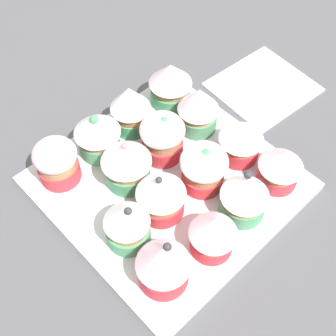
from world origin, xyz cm
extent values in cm
cube|color=#4C4C51|center=(0.00, 0.00, -1.50)|extent=(180.00, 180.00, 3.00)
cube|color=silver|center=(0.00, 0.00, 0.60)|extent=(29.97, 29.97, 1.20)
cylinder|color=#D1333D|center=(-9.83, -9.53, 2.59)|extent=(5.97, 5.97, 2.78)
cylinder|color=#AD7F51|center=(-9.83, -9.53, 4.53)|extent=(5.29, 5.29, 1.10)
cone|color=silver|center=(-9.83, -9.53, 6.96)|extent=(6.32, 6.32, 3.77)
sphere|color=#333338|center=(-9.27, -9.61, 8.70)|extent=(0.96, 0.96, 0.96)
cylinder|color=#D1333D|center=(-2.87, -10.65, 2.43)|extent=(5.28, 5.28, 2.46)
cylinder|color=#AD7F51|center=(-2.87, -10.65, 4.18)|extent=(5.06, 5.06, 1.05)
cone|color=silver|center=(-2.87, -10.65, 6.41)|extent=(5.84, 5.84, 3.40)
cylinder|color=#4C9E6B|center=(3.64, -9.84, 2.54)|extent=(5.89, 5.89, 2.67)
cylinder|color=#AD7F51|center=(3.64, -9.84, 4.37)|extent=(5.59, 5.59, 1.00)
cone|color=white|center=(3.64, -9.84, 6.64)|extent=(6.18, 6.18, 3.54)
sphere|color=#333338|center=(4.15, -9.30, 8.26)|extent=(1.02, 1.02, 1.02)
cylinder|color=#D1333D|center=(10.59, -10.04, 2.33)|extent=(5.38, 5.38, 2.25)
cylinder|color=#AD7F51|center=(10.59, -10.04, 4.03)|extent=(4.99, 4.99, 1.15)
cone|color=silver|center=(10.59, -10.04, 6.12)|extent=(5.91, 5.91, 3.03)
cylinder|color=#4C9E6B|center=(-9.37, -2.80, 2.45)|extent=(5.50, 5.50, 2.50)
cylinder|color=#AD7F51|center=(-9.37, -2.80, 4.49)|extent=(4.86, 4.86, 1.58)
cone|color=white|center=(-9.37, -2.80, 6.82)|extent=(5.60, 5.60, 3.08)
sphere|color=#333338|center=(-9.28, -3.27, 8.22)|extent=(0.93, 0.93, 0.93)
cylinder|color=#D1333D|center=(-3.68, -2.59, 2.40)|extent=(5.95, 5.95, 2.39)
cylinder|color=#AD7F51|center=(-3.68, -2.59, 4.35)|extent=(5.44, 5.44, 1.51)
cone|color=white|center=(-3.68, -2.59, 6.65)|extent=(6.31, 6.31, 3.10)
sphere|color=#333338|center=(-3.87, -2.52, 8.08)|extent=(0.84, 0.84, 0.84)
cylinder|color=#D1333D|center=(3.13, -3.36, 2.35)|extent=(5.61, 5.61, 2.30)
cylinder|color=#AD7F51|center=(3.13, -3.36, 4.13)|extent=(5.06, 5.06, 1.26)
ellipsoid|color=white|center=(3.13, -3.36, 5.94)|extent=(6.26, 6.26, 3.95)
sphere|color=#4CB266|center=(3.23, -3.36, 7.76)|extent=(1.03, 1.03, 1.03)
cylinder|color=#D1333D|center=(10.17, -3.61, 2.46)|extent=(5.53, 5.53, 2.53)
cylinder|color=#AD7F51|center=(10.17, -3.61, 4.27)|extent=(5.10, 5.10, 1.09)
cone|color=white|center=(10.17, -3.61, 6.41)|extent=(6.12, 6.12, 3.18)
cylinder|color=#4C9E6B|center=(-3.72, 3.85, 2.54)|extent=(5.95, 5.95, 2.68)
cylinder|color=#AD7F51|center=(-3.72, 3.85, 4.67)|extent=(5.44, 5.44, 1.59)
cone|color=silver|center=(-3.72, 3.85, 7.01)|extent=(6.62, 6.62, 3.08)
sphere|color=pink|center=(-3.69, 3.84, 8.44)|extent=(0.78, 0.78, 0.78)
cylinder|color=#D1333D|center=(2.72, 3.94, 2.54)|extent=(5.68, 5.68, 2.68)
cylinder|color=#AD7F51|center=(2.72, 3.94, 4.49)|extent=(5.08, 5.08, 1.23)
ellipsoid|color=silver|center=(2.72, 3.94, 6.26)|extent=(6.15, 6.15, 3.83)
sphere|color=#4CB266|center=(3.02, 3.88, 8.03)|extent=(0.93, 0.93, 0.93)
cylinder|color=#4C9E6B|center=(9.80, 4.08, 2.51)|extent=(5.61, 5.61, 2.62)
cylinder|color=#AD7F51|center=(9.80, 4.08, 4.38)|extent=(4.97, 4.97, 1.12)
cone|color=silver|center=(9.80, 4.08, 6.84)|extent=(5.94, 5.94, 3.81)
cylinder|color=#D1333D|center=(-9.97, 10.60, 2.47)|extent=(5.52, 5.52, 2.54)
cylinder|color=#AD7F51|center=(-9.97, 10.60, 4.31)|extent=(5.10, 5.10, 1.15)
ellipsoid|color=silver|center=(-9.97, 10.60, 6.01)|extent=(5.80, 5.80, 3.75)
cylinder|color=#4C9E6B|center=(-3.29, 10.37, 2.56)|extent=(5.73, 5.73, 2.72)
cylinder|color=#AD7F51|center=(-3.29, 10.37, 4.56)|extent=(5.28, 5.28, 1.29)
cone|color=white|center=(-3.29, 10.37, 6.90)|extent=(6.39, 6.39, 3.40)
sphere|color=#4CB266|center=(-3.59, 9.93, 8.43)|extent=(1.14, 1.14, 1.14)
cylinder|color=#4C9E6B|center=(2.85, 10.66, 2.44)|extent=(5.37, 5.37, 2.48)
cylinder|color=#AD7F51|center=(2.85, 10.66, 4.44)|extent=(4.99, 4.99, 1.52)
cone|color=white|center=(2.85, 10.66, 7.10)|extent=(5.76, 5.76, 3.80)
cylinder|color=#4C9E6B|center=(10.52, 10.51, 2.38)|extent=(5.99, 5.99, 2.35)
cylinder|color=#AD7F51|center=(10.52, 10.51, 4.27)|extent=(5.28, 5.28, 1.43)
cone|color=silver|center=(10.52, 10.51, 6.72)|extent=(6.44, 6.44, 3.47)
cube|color=white|center=(24.15, 3.11, 0.30)|extent=(15.62, 14.60, 0.60)
camera|label=1|loc=(-23.57, -24.71, 52.27)|focal=48.60mm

